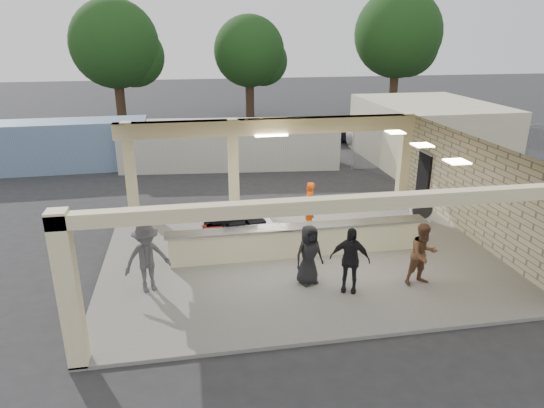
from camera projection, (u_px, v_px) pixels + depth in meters
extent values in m
plane|color=#262628|center=(295.00, 251.00, 15.79)|extent=(120.00, 120.00, 0.00)
cube|color=slate|center=(295.00, 249.00, 15.77)|extent=(12.00, 10.00, 0.10)
cube|color=beige|center=(297.00, 145.00, 14.60)|extent=(12.00, 10.00, 0.02)
cube|color=beige|center=(471.00, 190.00, 16.18)|extent=(0.02, 10.00, 3.50)
cube|color=black|center=(423.00, 180.00, 19.34)|extent=(0.10, 0.95, 2.10)
cube|color=beige|center=(270.00, 126.00, 19.10)|extent=(12.00, 0.50, 0.60)
cube|color=beige|center=(349.00, 203.00, 10.16)|extent=(12.00, 0.30, 0.30)
cube|color=beige|center=(130.00, 167.00, 18.67)|extent=(0.40, 0.40, 3.50)
cube|color=beige|center=(233.00, 162.00, 19.33)|extent=(0.40, 0.40, 3.50)
cube|color=beige|center=(404.00, 154.00, 20.58)|extent=(0.40, 0.40, 3.50)
cube|color=beige|center=(69.00, 292.00, 9.78)|extent=(0.40, 0.40, 3.50)
cube|color=white|center=(271.00, 136.00, 18.98)|extent=(1.30, 0.12, 0.06)
cube|color=#FFEABF|center=(395.00, 132.00, 16.63)|extent=(0.55, 0.55, 0.04)
cube|color=#FFEABF|center=(422.00, 145.00, 14.77)|extent=(0.55, 0.55, 0.04)
cube|color=#FFEABF|center=(457.00, 162.00, 12.92)|extent=(0.55, 0.55, 0.04)
cube|color=beige|center=(299.00, 241.00, 15.14)|extent=(8.00, 0.50, 0.90)
cube|color=#B7B7BC|center=(299.00, 227.00, 14.97)|extent=(8.20, 0.58, 0.06)
cube|color=white|center=(238.00, 228.00, 15.88)|extent=(2.48, 1.60, 0.11)
cylinder|color=black|center=(211.00, 248.00, 15.31)|extent=(0.14, 0.39, 0.38)
cylinder|color=black|center=(207.00, 235.00, 16.27)|extent=(0.14, 0.39, 0.38)
cylinder|color=black|center=(270.00, 242.00, 15.75)|extent=(0.14, 0.39, 0.38)
cylinder|color=black|center=(262.00, 230.00, 16.71)|extent=(0.14, 0.39, 0.38)
cube|color=white|center=(234.00, 215.00, 16.47)|extent=(2.38, 0.22, 0.29)
cube|color=white|center=(242.00, 230.00, 15.16)|extent=(2.38, 0.22, 0.29)
cube|color=black|center=(215.00, 228.00, 15.38)|extent=(0.58, 0.40, 0.25)
cube|color=black|center=(236.00, 226.00, 15.53)|extent=(0.58, 0.40, 0.25)
cube|color=black|center=(256.00, 224.00, 15.69)|extent=(0.58, 0.40, 0.25)
cube|color=black|center=(213.00, 221.00, 15.90)|extent=(0.58, 0.40, 0.25)
cube|color=black|center=(233.00, 220.00, 16.06)|extent=(0.58, 0.40, 0.25)
cube|color=black|center=(253.00, 218.00, 16.21)|extent=(0.58, 0.40, 0.25)
cube|color=black|center=(221.00, 219.00, 15.42)|extent=(0.58, 0.40, 0.25)
cube|color=black|center=(240.00, 215.00, 15.75)|extent=(0.58, 0.40, 0.25)
cube|color=black|center=(253.00, 212.00, 16.04)|extent=(0.58, 0.40, 0.25)
cube|color=black|center=(224.00, 213.00, 15.90)|extent=(0.58, 0.40, 0.25)
cube|color=black|center=(231.00, 208.00, 15.60)|extent=(0.58, 0.40, 0.25)
cube|color=black|center=(248.00, 206.00, 15.82)|extent=(0.58, 0.40, 0.25)
cube|color=#590F0C|center=(213.00, 229.00, 15.27)|extent=(0.58, 0.40, 0.25)
cylinder|color=white|center=(421.00, 208.00, 17.78)|extent=(0.86, 0.44, 0.82)
cylinder|color=black|center=(421.00, 208.00, 17.78)|extent=(0.78, 0.46, 0.73)
cube|color=white|center=(413.00, 218.00, 17.86)|extent=(0.05, 0.46, 0.27)
cube|color=white|center=(427.00, 217.00, 17.95)|extent=(0.05, 0.46, 0.27)
imported|color=#DE4A0B|center=(309.00, 205.00, 17.20)|extent=(0.62, 0.69, 1.67)
imported|color=brown|center=(423.00, 254.00, 13.25)|extent=(0.91, 0.50, 1.78)
imported|color=black|center=(350.00, 260.00, 12.89)|extent=(1.14, 0.77, 1.83)
imported|color=#48494D|center=(147.00, 258.00, 12.88)|extent=(1.31, 0.83, 1.92)
imported|color=black|center=(309.00, 255.00, 13.31)|extent=(0.90, 0.58, 1.72)
imported|color=silver|center=(389.00, 134.00, 29.82)|extent=(5.60, 3.95, 1.45)
imported|color=silver|center=(417.00, 138.00, 29.33)|extent=(4.20, 2.00, 1.28)
imported|color=black|center=(320.00, 131.00, 31.22)|extent=(4.22, 2.43, 1.33)
cube|color=#BBBBB6|center=(230.00, 145.00, 25.01)|extent=(11.26, 3.26, 2.40)
cube|color=#688AA7|center=(51.00, 146.00, 24.53)|extent=(9.60, 2.57, 2.48)
cylinder|color=gray|center=(353.00, 151.00, 24.61)|extent=(0.06, 0.06, 2.00)
cylinder|color=gray|center=(390.00, 149.00, 24.94)|extent=(0.06, 0.06, 2.00)
cylinder|color=gray|center=(426.00, 148.00, 25.27)|extent=(0.06, 0.06, 2.00)
cylinder|color=gray|center=(461.00, 146.00, 25.60)|extent=(0.06, 0.06, 2.00)
cylinder|color=gray|center=(496.00, 145.00, 25.92)|extent=(0.06, 0.06, 2.00)
cylinder|color=gray|center=(529.00, 143.00, 26.25)|extent=(0.06, 0.06, 2.00)
cube|color=gray|center=(461.00, 146.00, 25.60)|extent=(12.00, 0.02, 2.00)
cylinder|color=gray|center=(464.00, 127.00, 25.26)|extent=(12.00, 0.05, 0.05)
cylinder|color=#382619|center=(120.00, 95.00, 35.94)|extent=(0.70, 0.70, 4.50)
sphere|color=black|center=(114.00, 44.00, 34.72)|extent=(6.30, 6.30, 6.30)
sphere|color=black|center=(134.00, 56.00, 35.78)|extent=(4.50, 4.50, 4.50)
cylinder|color=#382619|center=(250.00, 92.00, 39.53)|extent=(0.70, 0.70, 4.00)
sphere|color=black|center=(249.00, 51.00, 38.44)|extent=(5.60, 5.60, 5.60)
sphere|color=black|center=(263.00, 61.00, 39.47)|extent=(4.00, 4.00, 4.00)
cylinder|color=#382619|center=(394.00, 84.00, 40.41)|extent=(0.70, 0.70, 5.00)
sphere|color=black|center=(398.00, 34.00, 39.05)|extent=(7.00, 7.00, 7.00)
sphere|color=black|center=(408.00, 46.00, 40.14)|extent=(5.00, 5.00, 5.00)
cube|color=beige|center=(427.00, 132.00, 26.07)|extent=(6.00, 8.00, 3.20)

